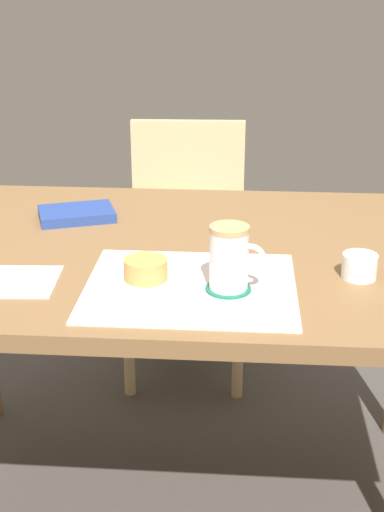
{
  "coord_description": "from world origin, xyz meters",
  "views": [
    {
      "loc": [
        0.15,
        -1.47,
        1.32
      ],
      "look_at": [
        0.05,
        -0.18,
        0.79
      ],
      "focal_mm": 50.0,
      "sensor_mm": 36.0,
      "label": 1
    }
  ],
  "objects_px": {
    "sugar_bowl": "(359,266)",
    "pastry_plate": "(146,282)",
    "dining_table": "(176,275)",
    "wooden_chair": "(187,236)",
    "small_book": "(77,214)",
    "pastry": "(146,269)",
    "coffee_mug": "(230,257)"
  },
  "relations": [
    {
      "from": "dining_table",
      "to": "wooden_chair",
      "type": "bearing_deg",
      "value": 92.82
    },
    {
      "from": "coffee_mug",
      "to": "pastry",
      "type": "bearing_deg",
      "value": 175.28
    },
    {
      "from": "pastry_plate",
      "to": "small_book",
      "type": "xyz_separation_m",
      "value": [
        -0.22,
        0.39,
        0.0
      ]
    },
    {
      "from": "dining_table",
      "to": "pastry",
      "type": "relative_size",
      "value": 15.79
    },
    {
      "from": "dining_table",
      "to": "pastry",
      "type": "height_order",
      "value": "pastry"
    },
    {
      "from": "wooden_chair",
      "to": "pastry",
      "type": "height_order",
      "value": "wooden_chair"
    },
    {
      "from": "wooden_chair",
      "to": "dining_table",
      "type": "bearing_deg",
      "value": 90.91
    },
    {
      "from": "sugar_bowl",
      "to": "dining_table",
      "type": "bearing_deg",
      "value": 159.14
    },
    {
      "from": "pastry",
      "to": "coffee_mug",
      "type": "distance_m",
      "value": 0.17
    },
    {
      "from": "coffee_mug",
      "to": "sugar_bowl",
      "type": "relative_size",
      "value": 1.79
    },
    {
      "from": "pastry_plate",
      "to": "wooden_chair",
      "type": "bearing_deg",
      "value": 90.14
    },
    {
      "from": "pastry",
      "to": "pastry_plate",
      "type": "bearing_deg",
      "value": 0.0
    },
    {
      "from": "wooden_chair",
      "to": "small_book",
      "type": "bearing_deg",
      "value": 68.22
    },
    {
      "from": "dining_table",
      "to": "wooden_chair",
      "type": "height_order",
      "value": "wooden_chair"
    },
    {
      "from": "wooden_chair",
      "to": "pastry_plate",
      "type": "distance_m",
      "value": 1.04
    },
    {
      "from": "coffee_mug",
      "to": "small_book",
      "type": "bearing_deg",
      "value": 134.15
    },
    {
      "from": "coffee_mug",
      "to": "small_book",
      "type": "xyz_separation_m",
      "value": [
        -0.39,
        0.4,
        -0.06
      ]
    },
    {
      "from": "wooden_chair",
      "to": "pastry",
      "type": "xyz_separation_m",
      "value": [
        0.0,
        -1.0,
        0.31
      ]
    },
    {
      "from": "pastry_plate",
      "to": "sugar_bowl",
      "type": "height_order",
      "value": "sugar_bowl"
    },
    {
      "from": "sugar_bowl",
      "to": "pastry",
      "type": "bearing_deg",
      "value": -170.14
    },
    {
      "from": "small_book",
      "to": "pastry",
      "type": "bearing_deg",
      "value": -79.33
    },
    {
      "from": "coffee_mug",
      "to": "small_book",
      "type": "height_order",
      "value": "coffee_mug"
    },
    {
      "from": "dining_table",
      "to": "pastry",
      "type": "bearing_deg",
      "value": -99.34
    },
    {
      "from": "wooden_chair",
      "to": "sugar_bowl",
      "type": "xyz_separation_m",
      "value": [
        0.42,
        -0.93,
        0.3
      ]
    },
    {
      "from": "pastry",
      "to": "sugar_bowl",
      "type": "distance_m",
      "value": 0.43
    },
    {
      "from": "sugar_bowl",
      "to": "pastry_plate",
      "type": "bearing_deg",
      "value": -170.14
    },
    {
      "from": "sugar_bowl",
      "to": "small_book",
      "type": "relative_size",
      "value": 0.39
    },
    {
      "from": "dining_table",
      "to": "coffee_mug",
      "type": "distance_m",
      "value": 0.3
    },
    {
      "from": "pastry_plate",
      "to": "pastry",
      "type": "bearing_deg",
      "value": 0.0
    },
    {
      "from": "pastry",
      "to": "coffee_mug",
      "type": "relative_size",
      "value": 0.68
    },
    {
      "from": "coffee_mug",
      "to": "dining_table",
      "type": "bearing_deg",
      "value": 118.58
    },
    {
      "from": "coffee_mug",
      "to": "sugar_bowl",
      "type": "distance_m",
      "value": 0.27
    }
  ]
}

